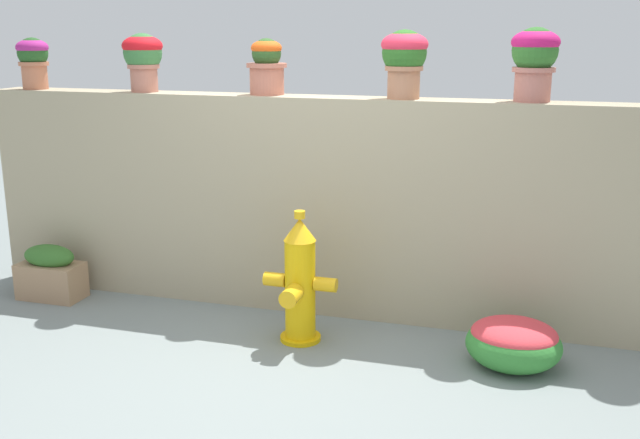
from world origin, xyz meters
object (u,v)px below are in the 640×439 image
potted_plant_0 (33,58)px  potted_plant_3 (404,56)px  potted_plant_2 (267,64)px  flower_bush_left (514,342)px  fire_hydrant (300,283)px  planter_box (51,273)px  potted_plant_1 (143,56)px  potted_plant_4 (535,56)px

potted_plant_0 → potted_plant_3: 2.93m
potted_plant_2 → flower_bush_left: potted_plant_2 is taller
potted_plant_0 → flower_bush_left: size_ratio=0.67×
potted_plant_0 → potted_plant_3: potted_plant_3 is taller
fire_hydrant → planter_box: 2.13m
potted_plant_0 → fire_hydrant: (2.38, -0.60, -1.41)m
potted_plant_1 → potted_plant_0: bearing=-178.9°
potted_plant_2 → potted_plant_4: size_ratio=0.84×
potted_plant_0 → potted_plant_1: size_ratio=0.92×
potted_plant_1 → potted_plant_2: bearing=1.8°
potted_plant_2 → fire_hydrant: 1.60m
potted_plant_4 → flower_bush_left: bearing=-89.6°
potted_plant_1 → fire_hydrant: bearing=-23.5°
fire_hydrant → planter_box: fire_hydrant is taller
potted_plant_4 → flower_bush_left: (0.00, -0.65, -1.71)m
potted_plant_1 → planter_box: (-0.69, -0.40, -1.64)m
potted_plant_2 → potted_plant_3: size_ratio=0.87×
potted_plant_1 → potted_plant_4: (2.81, 0.03, 0.02)m
potted_plant_0 → planter_box: (0.27, -0.38, -1.62)m
potted_plant_4 → planter_box: (-3.50, -0.43, -1.67)m
potted_plant_1 → potted_plant_2: 0.98m
potted_plant_0 → flower_bush_left: 4.16m
potted_plant_2 → flower_bush_left: (1.85, -0.64, -1.63)m
potted_plant_3 → fire_hydrant: 1.67m
potted_plant_0 → potted_plant_1: bearing=1.1°
potted_plant_2 → potted_plant_3: (1.00, -0.04, 0.07)m
planter_box → potted_plant_4: bearing=7.0°
potted_plant_1 → planter_box: size_ratio=0.87×
potted_plant_4 → potted_plant_0: bearing=-179.2°
potted_plant_0 → flower_bush_left: potted_plant_0 is taller
potted_plant_3 → fire_hydrant: potted_plant_3 is taller
planter_box → fire_hydrant: bearing=-5.9°
fire_hydrant → potted_plant_0: bearing=165.8°
potted_plant_3 → potted_plant_4: (0.84, 0.04, 0.01)m
potted_plant_3 → planter_box: 3.16m
fire_hydrant → flower_bush_left: 1.41m
potted_plant_2 → planter_box: bearing=-165.4°
potted_plant_1 → potted_plant_4: potted_plant_4 is taller
potted_plant_0 → planter_box: bearing=-55.0°
potted_plant_1 → potted_plant_3: bearing=-0.2°
potted_plant_1 → flower_bush_left: bearing=-12.3°
potted_plant_1 → flower_bush_left: size_ratio=0.73×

